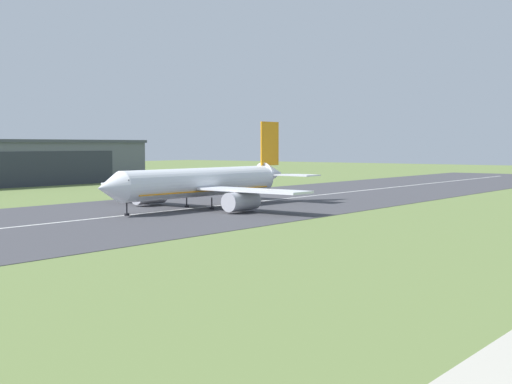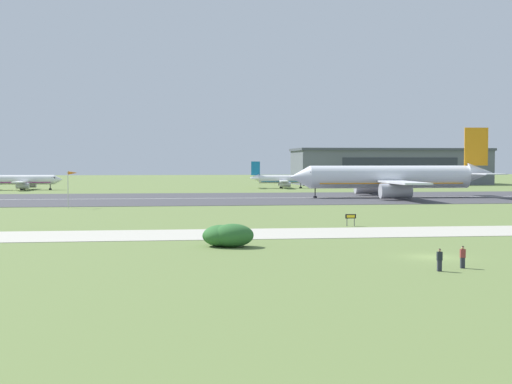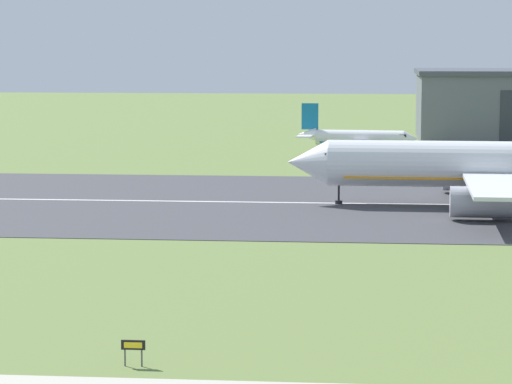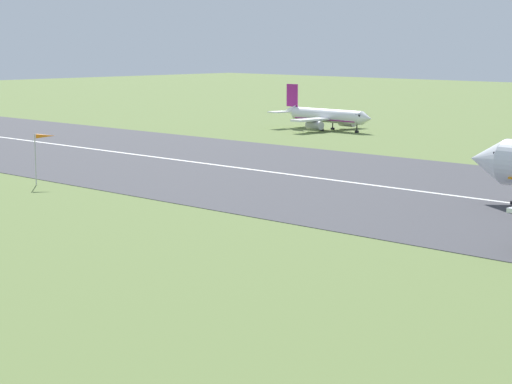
# 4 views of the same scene
# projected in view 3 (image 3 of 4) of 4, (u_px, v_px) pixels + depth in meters

# --- Properties ---
(ground_plane) EXTENTS (678.21, 678.21, 0.00)m
(ground_plane) POSITION_uv_depth(u_px,v_px,m) (178.00, 293.00, 90.64)
(ground_plane) COLOR olive
(runway_strip) EXTENTS (438.21, 54.58, 0.06)m
(runway_strip) POSITION_uv_depth(u_px,v_px,m) (246.00, 202.00, 141.02)
(runway_strip) COLOR #3D3D42
(runway_strip) RESTS_ON ground_plane
(runway_centreline) EXTENTS (394.39, 0.70, 0.01)m
(runway_centreline) POSITION_uv_depth(u_px,v_px,m) (246.00, 202.00, 141.01)
(runway_centreline) COLOR silver
(runway_centreline) RESTS_ON runway_strip
(airplane_landing) EXTENTS (48.65, 47.57, 16.42)m
(airplane_landing) POSITION_uv_depth(u_px,v_px,m) (498.00, 166.00, 136.83)
(airplane_landing) COLOR silver
(airplane_landing) RESTS_ON ground_plane
(airplane_parked_centre) EXTENTS (19.90, 18.24, 8.45)m
(airplane_parked_centre) POSITION_uv_depth(u_px,v_px,m) (358.00, 138.00, 198.81)
(airplane_parked_centre) COLOR white
(airplane_parked_centre) RESTS_ON ground_plane
(runway_sign) EXTENTS (1.41, 0.14, 1.56)m
(runway_sign) POSITION_uv_depth(u_px,v_px,m) (133.00, 347.00, 70.15)
(runway_sign) COLOR #4C4C51
(runway_sign) RESTS_ON ground_plane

